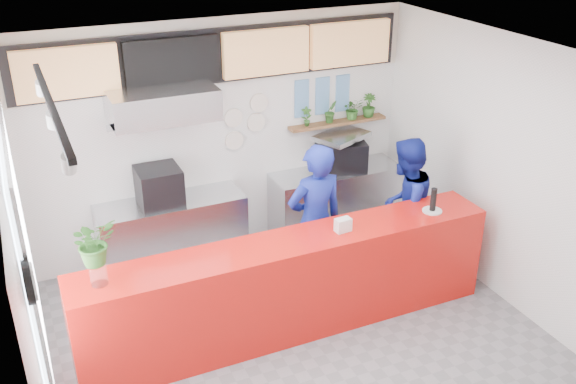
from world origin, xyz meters
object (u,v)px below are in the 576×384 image
object	(u,v)px
service_counter	(291,286)
pepper_mill	(433,199)
espresso_machine	(341,156)
staff_right	(403,208)
staff_center	(315,222)
panini_oven	(159,186)

from	to	relation	value
service_counter	pepper_mill	distance (m)	1.84
espresso_machine	staff_right	distance (m)	1.31
staff_right	service_counter	bearing A→B (deg)	-9.44
espresso_machine	staff_center	bearing A→B (deg)	-114.13
espresso_machine	staff_center	distance (m)	1.63
service_counter	espresso_machine	world-z (taller)	espresso_machine
staff_center	pepper_mill	distance (m)	1.33
service_counter	staff_center	distance (m)	0.85
service_counter	espresso_machine	distance (m)	2.44
staff_center	service_counter	bearing A→B (deg)	43.29
espresso_machine	staff_right	bearing A→B (deg)	-68.30
service_counter	staff_center	bearing A→B (deg)	44.68
service_counter	staff_right	distance (m)	1.82
panini_oven	espresso_machine	xyz separation A→B (m)	(2.47, 0.00, -0.02)
espresso_machine	staff_right	size ratio (longest dim) A/B	0.36
service_counter	panini_oven	xyz separation A→B (m)	(-0.91, 1.80, 0.58)
espresso_machine	staff_right	world-z (taller)	staff_right
service_counter	staff_right	size ratio (longest dim) A/B	2.57
staff_center	pepper_mill	world-z (taller)	staff_center
staff_center	pepper_mill	size ratio (longest dim) A/B	7.08
staff_right	pepper_mill	size ratio (longest dim) A/B	6.63
service_counter	pepper_mill	world-z (taller)	pepper_mill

